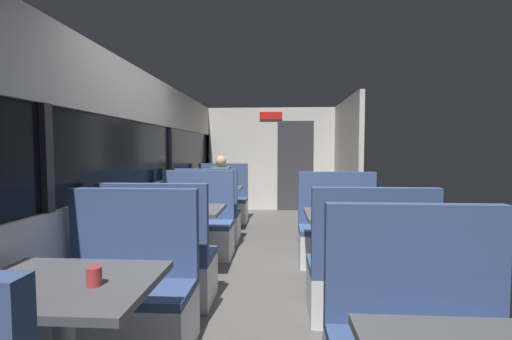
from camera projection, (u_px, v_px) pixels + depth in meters
name	position (u px, v px, depth m)	size (l,w,h in m)	color
ground_plane	(263.00, 278.00, 3.79)	(3.30, 9.20, 0.02)	#514F4C
carriage_window_panel_left	(130.00, 175.00, 3.82)	(0.09, 8.48, 2.30)	beige
carriage_end_bulkhead	(273.00, 160.00, 7.90)	(2.90, 0.11, 2.30)	beige
carriage_aisle_panel_right	(346.00, 161.00, 6.62)	(0.08, 2.40, 2.30)	beige
dining_table_near_window	(63.00, 301.00, 1.73)	(0.90, 0.70, 0.74)	#9E9EA3
bench_near_window_facing_entry	(126.00, 301.00, 2.45)	(0.95, 0.50, 1.10)	silver
dining_table_mid_window	(181.00, 217.00, 3.83)	(0.90, 0.70, 0.74)	#9E9EA3
bench_mid_window_facing_end	(160.00, 267.00, 3.15)	(0.95, 0.50, 1.10)	silver
bench_mid_window_facing_entry	(196.00, 230.00, 4.54)	(0.95, 0.50, 1.10)	silver
dining_table_far_window	(215.00, 193.00, 5.93)	(0.90, 0.70, 0.74)	#9E9EA3
bench_far_window_facing_end	(207.00, 219.00, 5.25)	(0.95, 0.50, 1.10)	silver
bench_far_window_facing_entry	(222.00, 204.00, 6.64)	(0.95, 0.50, 1.10)	silver
dining_table_rear_aisle	(351.00, 223.00, 3.52)	(0.90, 0.70, 0.74)	#9E9EA3
bench_rear_aisle_facing_end	(368.00, 280.00, 2.84)	(0.95, 0.50, 1.10)	silver
bench_rear_aisle_facing_entry	(338.00, 236.00, 4.23)	(0.95, 0.50, 1.10)	silver
seated_passenger	(221.00, 194.00, 6.56)	(0.47, 0.55, 1.26)	#26262D
coffee_cup_primary	(159.00, 206.00, 3.68)	(0.07, 0.07, 0.09)	#B23333
coffee_cup_secondary	(94.00, 276.00, 1.67)	(0.07, 0.07, 0.09)	#B23333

